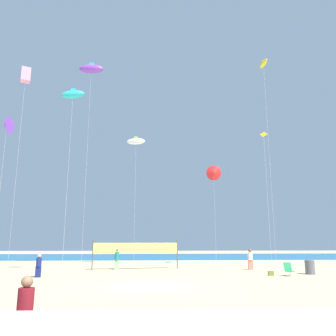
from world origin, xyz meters
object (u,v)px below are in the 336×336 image
(volleyball_net, at_px, (136,249))
(kite_red_delta, at_px, (214,173))
(beachgoer_teal_shirt, at_px, (117,258))
(kite_pink_box, at_px, (26,75))
(mother_figure, at_px, (25,310))
(kite_yellow_diamond, at_px, (264,138))
(beach_handbag, at_px, (271,273))
(kite_yellow_inflatable, at_px, (263,65))
(kite_cyan_inflatable, at_px, (73,95))
(toddler_figure, at_px, (46,328))
(kite_violet_delta, at_px, (7,125))
(beachgoer_white_shirt, at_px, (250,258))
(folding_beach_chair, at_px, (289,269))
(kite_white_inflatable, at_px, (136,142))
(beachgoer_navy_shirt, at_px, (39,265))
(kite_violet_inflatable, at_px, (91,69))
(trash_barrel, at_px, (310,267))

(volleyball_net, bearing_deg, kite_red_delta, 30.27)
(beachgoer_teal_shirt, xyz_separation_m, kite_pink_box, (-8.72, -0.57, 16.16))
(mother_figure, bearing_deg, kite_yellow_diamond, 52.54)
(beach_handbag, bearing_deg, volleyball_net, 149.75)
(kite_yellow_diamond, bearing_deg, kite_yellow_inflatable, 63.89)
(kite_pink_box, distance_m, kite_cyan_inflatable, 7.52)
(toddler_figure, xyz_separation_m, kite_pink_box, (-9.18, 20.40, 16.65))
(toddler_figure, xyz_separation_m, kite_cyan_inflatable, (-3.83, 16.48, 13.12))
(kite_violet_delta, bearing_deg, beachgoer_white_shirt, 5.72)
(volleyball_net, relative_size, beach_handbag, 18.92)
(folding_beach_chair, xyz_separation_m, volleyball_net, (-10.77, 5.87, 1.16))
(beach_handbag, xyz_separation_m, kite_red_delta, (-1.91, 10.09, 9.10))
(toddler_figure, bearing_deg, kite_white_inflatable, 118.17)
(kite_cyan_inflatable, height_order, kite_yellow_diamond, kite_cyan_inflatable)
(folding_beach_chair, xyz_separation_m, kite_violet_delta, (-21.37, 3.03, 11.11))
(beachgoer_navy_shirt, relative_size, kite_cyan_inflatable, 0.11)
(volleyball_net, height_order, kite_pink_box, kite_pink_box)
(kite_red_delta, bearing_deg, beachgoer_navy_shirt, -143.08)
(kite_violet_inflatable, distance_m, kite_red_delta, 16.56)
(beachgoer_white_shirt, relative_size, kite_violet_delta, 0.14)
(kite_yellow_diamond, xyz_separation_m, kite_red_delta, (-2.37, 9.00, -1.05))
(trash_barrel, distance_m, volleyball_net, 13.69)
(trash_barrel, relative_size, kite_cyan_inflatable, 0.07)
(beachgoer_navy_shirt, distance_m, kite_violet_inflatable, 20.69)
(trash_barrel, height_order, kite_violet_inflatable, kite_violet_inflatable)
(kite_violet_delta, bearing_deg, kite_yellow_diamond, -4.64)
(beachgoer_white_shirt, bearing_deg, kite_yellow_inflatable, -87.91)
(kite_yellow_diamond, bearing_deg, kite_cyan_inflatable, -179.39)
(folding_beach_chair, xyz_separation_m, kite_cyan_inflatable, (-15.73, 1.20, 13.10))
(kite_white_inflatable, xyz_separation_m, kite_red_delta, (8.08, 0.80, -3.03))
(trash_barrel, distance_m, beach_handbag, 3.25)
(trash_barrel, distance_m, kite_pink_box, 28.71)
(toddler_figure, bearing_deg, kite_yellow_inflatable, 87.01)
(toddler_figure, bearing_deg, kite_yellow_diamond, 85.95)
(kite_yellow_diamond, distance_m, kite_violet_delta, 20.77)
(mother_figure, height_order, kite_yellow_diamond, kite_yellow_diamond)
(toddler_figure, relative_size, trash_barrel, 0.85)
(beachgoer_navy_shirt, height_order, kite_yellow_inflatable, kite_yellow_inflatable)
(folding_beach_chair, xyz_separation_m, kite_red_delta, (-3.07, 10.36, 8.79))
(trash_barrel, height_order, kite_cyan_inflatable, kite_cyan_inflatable)
(folding_beach_chair, height_order, kite_cyan_inflatable, kite_cyan_inflatable)
(volleyball_net, relative_size, kite_violet_inflatable, 0.35)
(trash_barrel, bearing_deg, kite_pink_box, 169.90)
(trash_barrel, height_order, kite_yellow_diamond, kite_yellow_diamond)
(kite_yellow_diamond, height_order, kite_violet_delta, kite_violet_delta)
(toddler_figure, xyz_separation_m, kite_yellow_inflatable, (12.58, 19.47, 17.79))
(kite_pink_box, relative_size, kite_red_delta, 1.77)
(toddler_figure, distance_m, folding_beach_chair, 19.37)
(kite_cyan_inflatable, xyz_separation_m, kite_white_inflatable, (4.58, 8.36, -1.28))
(trash_barrel, distance_m, kite_cyan_inflatable, 22.01)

